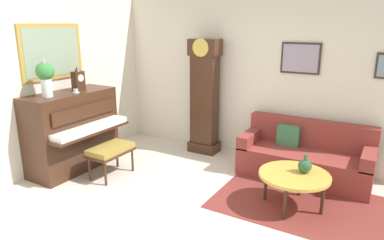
# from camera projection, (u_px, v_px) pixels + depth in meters

# --- Properties ---
(ground_plane) EXTENTS (6.40, 6.00, 0.10)m
(ground_plane) POSITION_uv_depth(u_px,v_px,m) (180.00, 219.00, 4.29)
(ground_plane) COLOR beige
(wall_left) EXTENTS (0.13, 4.90, 2.80)m
(wall_left) POSITION_uv_depth(u_px,v_px,m) (32.00, 83.00, 5.17)
(wall_left) COLOR silver
(wall_left) RESTS_ON ground_plane
(wall_back) EXTENTS (5.30, 0.13, 2.80)m
(wall_back) POSITION_uv_depth(u_px,v_px,m) (256.00, 76.00, 5.88)
(wall_back) COLOR silver
(wall_back) RESTS_ON ground_plane
(area_rug) EXTENTS (2.10, 1.50, 0.01)m
(area_rug) POSITION_uv_depth(u_px,v_px,m) (298.00, 203.00, 4.56)
(area_rug) COLOR maroon
(area_rug) RESTS_ON ground_plane
(piano) EXTENTS (0.87, 1.44, 1.25)m
(piano) POSITION_uv_depth(u_px,v_px,m) (73.00, 131.00, 5.50)
(piano) COLOR #3D2316
(piano) RESTS_ON ground_plane
(piano_bench) EXTENTS (0.42, 0.70, 0.48)m
(piano_bench) POSITION_uv_depth(u_px,v_px,m) (111.00, 151.00, 5.27)
(piano_bench) COLOR #3D2316
(piano_bench) RESTS_ON ground_plane
(grandfather_clock) EXTENTS (0.52, 0.34, 2.03)m
(grandfather_clock) POSITION_uv_depth(u_px,v_px,m) (204.00, 100.00, 6.15)
(grandfather_clock) COLOR #3D2316
(grandfather_clock) RESTS_ON ground_plane
(couch) EXTENTS (1.90, 0.80, 0.84)m
(couch) POSITION_uv_depth(u_px,v_px,m) (305.00, 157.00, 5.29)
(couch) COLOR maroon
(couch) RESTS_ON ground_plane
(coffee_table) EXTENTS (0.88, 0.88, 0.46)m
(coffee_table) POSITION_uv_depth(u_px,v_px,m) (294.00, 176.00, 4.35)
(coffee_table) COLOR gold
(coffee_table) RESTS_ON ground_plane
(mantel_clock) EXTENTS (0.13, 0.18, 0.38)m
(mantel_clock) POSITION_uv_depth(u_px,v_px,m) (78.00, 80.00, 5.45)
(mantel_clock) COLOR #3D2316
(mantel_clock) RESTS_ON piano
(flower_vase) EXTENTS (0.26, 0.26, 0.58)m
(flower_vase) POSITION_uv_depth(u_px,v_px,m) (45.00, 75.00, 4.93)
(flower_vase) COLOR silver
(flower_vase) RESTS_ON piano
(teacup) EXTENTS (0.12, 0.12, 0.06)m
(teacup) POSITION_uv_depth(u_px,v_px,m) (76.00, 91.00, 5.29)
(teacup) COLOR #ADC6D6
(teacup) RESTS_ON piano
(green_jug) EXTENTS (0.17, 0.17, 0.24)m
(green_jug) POSITION_uv_depth(u_px,v_px,m) (305.00, 166.00, 4.36)
(green_jug) COLOR #234C33
(green_jug) RESTS_ON coffee_table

